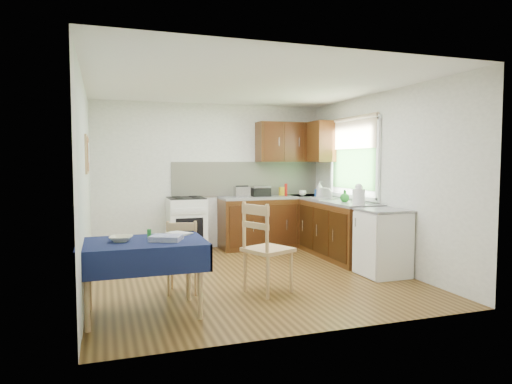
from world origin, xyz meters
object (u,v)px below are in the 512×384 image
object	(u,v)px
sandwich_press	(260,191)
dish_rack	(326,198)
toaster	(242,192)
chair_far	(183,254)
chair_near	(265,245)
dining_table	(142,251)
kettle	(359,195)

from	to	relation	value
sandwich_press	dish_rack	xyz separation A→B (m)	(0.83, -0.87, -0.07)
toaster	chair_far	bearing A→B (deg)	-115.45
chair_near	sandwich_press	size ratio (longest dim) A/B	3.39
dining_table	chair_far	size ratio (longest dim) A/B	1.44
toaster	sandwich_press	distance (m)	0.36
sandwich_press	chair_near	bearing A→B (deg)	-108.40
dining_table	chair_near	xyz separation A→B (m)	(1.39, 0.30, -0.08)
dining_table	sandwich_press	xyz separation A→B (m)	(2.26, 2.95, 0.36)
chair_far	dish_rack	xyz separation A→B (m)	(2.58, 1.48, 0.47)
dining_table	toaster	size ratio (longest dim) A/B	4.74
dining_table	dish_rack	distance (m)	3.73
toaster	chair_near	bearing A→B (deg)	-95.13
dish_rack	kettle	world-z (taller)	kettle
dish_rack	kettle	xyz separation A→B (m)	(0.02, -0.97, 0.11)
chair_far	dish_rack	bearing A→B (deg)	-135.16
dining_table	sandwich_press	distance (m)	3.73
chair_far	kettle	xyz separation A→B (m)	(2.60, 0.51, 0.58)
dish_rack	dining_table	bearing A→B (deg)	-131.28
dining_table	chair_far	distance (m)	0.80
dish_rack	sandwich_press	bearing A→B (deg)	148.09
chair_far	toaster	world-z (taller)	toaster
chair_near	kettle	bearing A→B (deg)	-88.80
chair_near	sandwich_press	world-z (taller)	sandwich_press
chair_near	dish_rack	xyz separation A→B (m)	(1.70, 1.78, 0.36)
dining_table	chair_near	bearing A→B (deg)	-2.81
kettle	toaster	bearing A→B (deg)	124.03
dining_table	kettle	world-z (taller)	kettle
chair_far	kettle	size ratio (longest dim) A/B	2.86
chair_near	toaster	xyz separation A→B (m)	(0.51, 2.59, 0.43)
dish_rack	kettle	distance (m)	0.98
dining_table	toaster	bearing A→B (deg)	41.74
dining_table	chair_near	size ratio (longest dim) A/B	1.16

